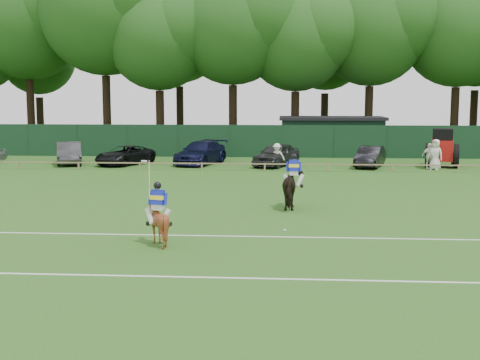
# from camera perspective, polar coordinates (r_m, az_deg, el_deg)

# --- Properties ---
(ground) EXTENTS (160.00, 160.00, 0.00)m
(ground) POSITION_cam_1_polar(r_m,az_deg,el_deg) (22.82, -1.79, -4.46)
(ground) COLOR #1E4C14
(ground) RESTS_ON ground
(horse_dark) EXTENTS (1.02, 2.14, 1.79)m
(horse_dark) POSITION_cam_1_polar(r_m,az_deg,el_deg) (27.07, 4.79, -0.67)
(horse_dark) COLOR black
(horse_dark) RESTS_ON ground
(horse_chestnut) EXTENTS (1.40, 1.51, 1.42)m
(horse_chestnut) POSITION_cam_1_polar(r_m,az_deg,el_deg) (20.68, -7.30, -3.77)
(horse_chestnut) COLOR brown
(horse_chestnut) RESTS_ON ground
(sedan_grey) EXTENTS (3.07, 4.91, 1.53)m
(sedan_grey) POSITION_cam_1_polar(r_m,az_deg,el_deg) (46.08, -14.96, 2.32)
(sedan_grey) COLOR #323235
(sedan_grey) RESTS_ON ground
(suv_black) EXTENTS (3.93, 5.17, 1.31)m
(suv_black) POSITION_cam_1_polar(r_m,az_deg,el_deg) (44.82, -10.19, 2.18)
(suv_black) COLOR black
(suv_black) RESTS_ON ground
(sedan_navy) EXTENTS (3.66, 5.86, 1.58)m
(sedan_navy) POSITION_cam_1_polar(r_m,az_deg,el_deg) (44.61, -3.51, 2.44)
(sedan_navy) COLOR #101233
(sedan_navy) RESTS_ON ground
(hatch_grey) EXTENTS (3.56, 4.91, 1.55)m
(hatch_grey) POSITION_cam_1_polar(r_m,az_deg,el_deg) (43.28, 3.25, 2.26)
(hatch_grey) COLOR #2D2E30
(hatch_grey) RESTS_ON ground
(estate_black) EXTENTS (2.62, 4.44, 1.38)m
(estate_black) POSITION_cam_1_polar(r_m,az_deg,el_deg) (43.54, 11.48, 2.04)
(estate_black) COLOR black
(estate_black) RESTS_ON ground
(spectator_left) EXTENTS (1.15, 0.81, 1.62)m
(spectator_left) POSITION_cam_1_polar(r_m,az_deg,el_deg) (42.21, 3.31, 2.17)
(spectator_left) COLOR white
(spectator_left) RESTS_ON ground
(spectator_mid) EXTENTS (1.06, 0.67, 1.68)m
(spectator_mid) POSITION_cam_1_polar(r_m,az_deg,el_deg) (43.39, 16.45, 2.06)
(spectator_mid) COLOR white
(spectator_mid) RESTS_ON ground
(spectator_right) EXTENTS (1.15, 1.07, 1.97)m
(spectator_right) POSITION_cam_1_polar(r_m,az_deg,el_deg) (42.87, 16.98, 2.18)
(spectator_right) COLOR white
(spectator_right) RESTS_ON ground
(rider_dark) EXTENTS (0.94, 0.38, 1.41)m
(rider_dark) POSITION_cam_1_polar(r_m,az_deg,el_deg) (26.95, 4.81, 0.97)
(rider_dark) COLOR silver
(rider_dark) RESTS_ON ground
(rider_chestnut) EXTENTS (0.93, 0.69, 2.05)m
(rider_chestnut) POSITION_cam_1_polar(r_m,az_deg,el_deg) (20.55, -7.35, -1.93)
(rider_chestnut) COLOR silver
(rider_chestnut) RESTS_ON ground
(polo_ball) EXTENTS (0.09, 0.09, 0.09)m
(polo_ball) POSITION_cam_1_polar(r_m,az_deg,el_deg) (22.59, 4.01, -4.49)
(polo_ball) COLOR silver
(polo_ball) RESTS_ON ground
(pitch_lines) EXTENTS (60.00, 5.10, 0.01)m
(pitch_lines) POSITION_cam_1_polar(r_m,az_deg,el_deg) (19.43, -2.85, -6.58)
(pitch_lines) COLOR silver
(pitch_lines) RESTS_ON ground
(pitch_rail) EXTENTS (62.10, 0.10, 0.50)m
(pitch_rail) POSITION_cam_1_polar(r_m,az_deg,el_deg) (40.50, 0.80, 1.44)
(pitch_rail) COLOR #997F5B
(pitch_rail) RESTS_ON ground
(perimeter_fence) EXTENTS (92.08, 0.08, 2.50)m
(perimeter_fence) POSITION_cam_1_polar(r_m,az_deg,el_deg) (49.38, 1.40, 3.47)
(perimeter_fence) COLOR #14351E
(perimeter_fence) RESTS_ON ground
(utility_shed) EXTENTS (8.40, 4.40, 3.04)m
(utility_shed) POSITION_cam_1_polar(r_m,az_deg,el_deg) (52.44, 8.13, 3.95)
(utility_shed) COLOR #14331E
(utility_shed) RESTS_ON ground
(tree_row) EXTENTS (96.00, 12.00, 21.00)m
(tree_row) POSITION_cam_1_polar(r_m,az_deg,el_deg) (57.40, 3.77, 2.78)
(tree_row) COLOR #26561C
(tree_row) RESTS_ON ground
(tractor) EXTENTS (2.66, 3.41, 2.56)m
(tractor) POSITION_cam_1_polar(r_m,az_deg,el_deg) (44.92, 17.53, 2.67)
(tractor) COLOR #B31410
(tractor) RESTS_ON ground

